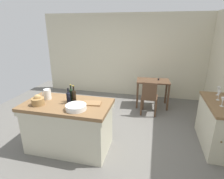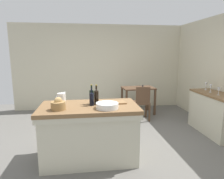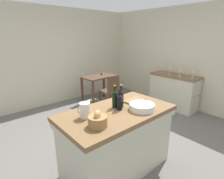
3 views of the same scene
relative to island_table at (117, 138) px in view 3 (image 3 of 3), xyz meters
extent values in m
plane|color=#66635E|center=(0.44, 0.56, -0.49)|extent=(6.76, 6.76, 0.00)
cube|color=beige|center=(0.44, 3.16, 0.81)|extent=(5.32, 0.12, 2.60)
cube|color=beige|center=(3.04, 0.56, 0.81)|extent=(0.12, 5.20, 2.60)
cube|color=brown|center=(0.00, 0.00, 0.39)|extent=(1.55, 0.85, 0.06)
cube|color=beige|center=(0.00, 0.00, 0.32)|extent=(1.53, 0.83, 0.08)
cube|color=beige|center=(0.00, 0.00, -0.07)|extent=(1.47, 0.77, 0.86)
cube|color=brown|center=(2.70, 0.73, 0.37)|extent=(0.52, 1.23, 0.04)
cube|color=beige|center=(2.70, 0.73, -0.07)|extent=(0.49, 1.20, 0.85)
sphere|color=brown|center=(2.59, 0.11, -0.03)|extent=(0.03, 0.03, 0.03)
sphere|color=brown|center=(2.82, 0.11, -0.03)|extent=(0.03, 0.03, 0.03)
cube|color=#513826|center=(1.44, 2.34, 0.26)|extent=(0.94, 0.62, 0.04)
cube|color=#513826|center=(1.05, 2.07, -0.13)|extent=(0.05, 0.05, 0.74)
cube|color=#513826|center=(1.88, 2.13, -0.13)|extent=(0.05, 0.05, 0.74)
cube|color=#513826|center=(1.01, 2.56, -0.13)|extent=(0.05, 0.05, 0.74)
cube|color=#513826|center=(1.84, 2.62, -0.13)|extent=(0.05, 0.05, 0.74)
cylinder|color=black|center=(1.59, 2.40, 0.30)|extent=(0.04, 0.04, 0.05)
cube|color=#513826|center=(1.39, 1.82, -0.03)|extent=(0.42, 0.42, 0.04)
cube|color=#513826|center=(1.38, 1.64, 0.20)|extent=(0.36, 0.05, 0.42)
cube|color=#513826|center=(1.58, 1.99, -0.27)|extent=(0.04, 0.04, 0.44)
cube|color=#513826|center=(1.22, 2.01, -0.27)|extent=(0.04, 0.04, 0.44)
cube|color=#513826|center=(1.56, 1.63, -0.27)|extent=(0.04, 0.04, 0.44)
cube|color=#513826|center=(1.20, 1.65, -0.27)|extent=(0.04, 0.04, 0.44)
cylinder|color=white|center=(-0.43, 0.10, 0.52)|extent=(0.13, 0.13, 0.19)
cone|color=white|center=(-0.38, 0.10, 0.62)|extent=(0.07, 0.04, 0.06)
torus|color=white|center=(-0.51, 0.10, 0.53)|extent=(0.02, 0.10, 0.10)
cylinder|color=white|center=(0.27, -0.20, 0.47)|extent=(0.34, 0.34, 0.08)
cylinder|color=olive|center=(-0.45, -0.18, 0.48)|extent=(0.21, 0.21, 0.12)
ellipsoid|color=tan|center=(-0.45, -0.18, 0.56)|extent=(0.13, 0.12, 0.10)
cube|color=olive|center=(0.43, 0.08, 0.44)|extent=(0.36, 0.24, 0.02)
cylinder|color=black|center=(0.12, 0.06, 0.53)|extent=(0.07, 0.07, 0.22)
cone|color=black|center=(0.12, 0.06, 0.66)|extent=(0.07, 0.07, 0.03)
cylinder|color=black|center=(0.12, 0.06, 0.71)|extent=(0.03, 0.03, 0.08)
cylinder|color=#B29933|center=(0.12, 0.06, 0.74)|extent=(0.03, 0.03, 0.01)
cylinder|color=black|center=(0.05, 0.10, 0.53)|extent=(0.07, 0.07, 0.22)
cone|color=black|center=(0.05, 0.10, 0.65)|extent=(0.07, 0.07, 0.03)
cylinder|color=black|center=(0.05, 0.10, 0.71)|extent=(0.03, 0.03, 0.08)
cylinder|color=#B29933|center=(0.05, 0.10, 0.74)|extent=(0.03, 0.03, 0.01)
cylinder|color=black|center=(0.04, 0.00, 0.52)|extent=(0.07, 0.07, 0.20)
cone|color=black|center=(0.04, 0.00, 0.63)|extent=(0.07, 0.07, 0.02)
cylinder|color=black|center=(0.04, 0.00, 0.68)|extent=(0.03, 0.03, 0.07)
cylinder|color=black|center=(0.04, 0.00, 0.70)|extent=(0.03, 0.03, 0.01)
cylinder|color=white|center=(2.73, 0.29, 0.40)|extent=(0.06, 0.06, 0.00)
cylinder|color=white|center=(2.73, 0.29, 0.43)|extent=(0.01, 0.01, 0.06)
cone|color=white|center=(2.73, 0.29, 0.51)|extent=(0.07, 0.07, 0.09)
cylinder|color=white|center=(2.65, 0.58, 0.40)|extent=(0.06, 0.06, 0.00)
cylinder|color=white|center=(2.65, 0.58, 0.43)|extent=(0.01, 0.01, 0.07)
cone|color=white|center=(2.65, 0.58, 0.51)|extent=(0.07, 0.07, 0.10)
cylinder|color=white|center=(2.67, 0.87, 0.40)|extent=(0.06, 0.06, 0.00)
cylinder|color=white|center=(2.67, 0.87, 0.44)|extent=(0.01, 0.01, 0.07)
cone|color=white|center=(2.67, 0.87, 0.52)|extent=(0.07, 0.07, 0.11)
cylinder|color=white|center=(2.74, 1.15, 0.40)|extent=(0.06, 0.06, 0.00)
cylinder|color=white|center=(2.74, 1.15, 0.43)|extent=(0.01, 0.01, 0.07)
cone|color=white|center=(2.74, 1.15, 0.52)|extent=(0.07, 0.07, 0.10)
camera|label=1|loc=(1.47, -2.68, 1.71)|focal=29.15mm
camera|label=2|loc=(-0.04, -3.04, 1.24)|focal=31.54mm
camera|label=3|loc=(-1.48, -1.60, 1.39)|focal=28.54mm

